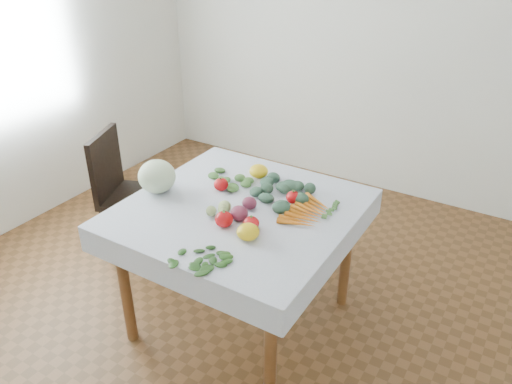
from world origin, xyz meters
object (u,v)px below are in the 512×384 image
at_px(table, 240,224).
at_px(heirloom_back, 259,171).
at_px(cabbage, 157,176).
at_px(carrot_bunch, 307,212).
at_px(chair, 122,186).

xyz_separation_m(table, heirloom_back, (-0.09, 0.34, 0.14)).
xyz_separation_m(cabbage, heirloom_back, (0.38, 0.43, -0.05)).
bearing_deg(cabbage, carrot_bunch, 13.93).
bearing_deg(carrot_bunch, heirloom_back, 151.10).
distance_m(cabbage, heirloom_back, 0.57).
height_order(chair, carrot_bunch, chair).
bearing_deg(table, carrot_bunch, 18.35).
height_order(cabbage, heirloom_back, cabbage).
height_order(table, chair, chair).
distance_m(chair, carrot_bunch, 1.42).
height_order(chair, heirloom_back, chair).
height_order(heirloom_back, carrot_bunch, heirloom_back).
bearing_deg(carrot_bunch, chair, 176.37).
bearing_deg(chair, carrot_bunch, -3.63).
relative_size(table, heirloom_back, 9.28).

